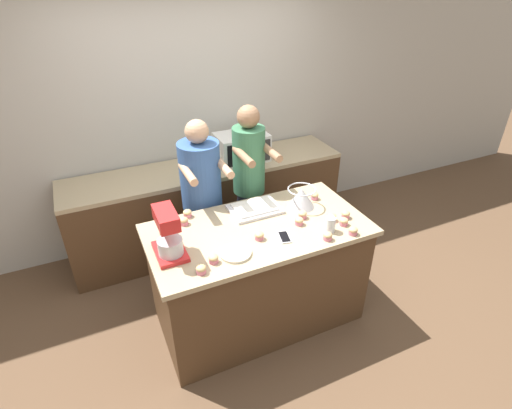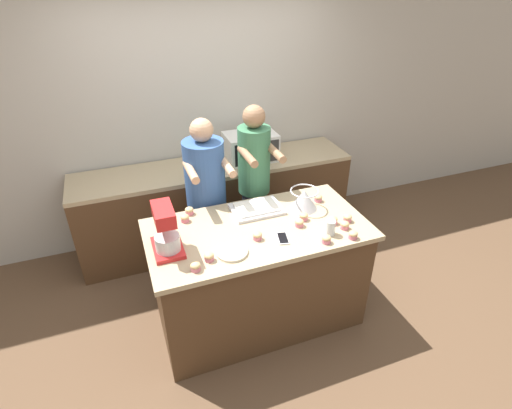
{
  "view_description": "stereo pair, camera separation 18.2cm",
  "coord_description": "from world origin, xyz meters",
  "px_view_note": "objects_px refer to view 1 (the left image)",
  "views": [
    {
      "loc": [
        -1.06,
        -2.25,
        2.62
      ],
      "look_at": [
        0.0,
        0.04,
        1.1
      ],
      "focal_mm": 28.0,
      "sensor_mm": 36.0,
      "label": 1
    },
    {
      "loc": [
        -0.89,
        -2.32,
        2.62
      ],
      "look_at": [
        0.0,
        0.04,
        1.1
      ],
      "focal_mm": 28.0,
      "sensor_mm": 36.0,
      "label": 2
    }
  ],
  "objects_px": {
    "baking_tray": "(255,208)",
    "cupcake_7": "(299,221)",
    "cupcake_1": "(314,196)",
    "cupcake_4": "(302,215)",
    "person_left": "(203,205)",
    "cupcake_10": "(353,231)",
    "cupcake_8": "(332,217)",
    "drinking_glass": "(330,225)",
    "person_right": "(249,189)",
    "cupcake_0": "(344,222)",
    "cell_phone": "(284,237)",
    "microwave_oven": "(242,147)",
    "cupcake_5": "(184,221)",
    "small_plate": "(236,253)",
    "cupcake_11": "(259,236)",
    "cupcake_6": "(346,214)",
    "mixing_bowl": "(301,197)",
    "stand_mixer": "(168,235)",
    "cupcake_2": "(187,213)",
    "cupcake_9": "(213,259)",
    "cupcake_12": "(328,236)",
    "cupcake_3": "(201,269)"
  },
  "relations": [
    {
      "from": "cupcake_2",
      "to": "cupcake_7",
      "type": "relative_size",
      "value": 1.0
    },
    {
      "from": "cupcake_0",
      "to": "cupcake_7",
      "type": "distance_m",
      "value": 0.34
    },
    {
      "from": "drinking_glass",
      "to": "cupcake_10",
      "type": "relative_size",
      "value": 1.73
    },
    {
      "from": "stand_mixer",
      "to": "small_plate",
      "type": "relative_size",
      "value": 1.6
    },
    {
      "from": "cupcake_6",
      "to": "cupcake_7",
      "type": "relative_size",
      "value": 1.0
    },
    {
      "from": "baking_tray",
      "to": "cupcake_7",
      "type": "relative_size",
      "value": 6.03
    },
    {
      "from": "mixing_bowl",
      "to": "cell_phone",
      "type": "bearing_deg",
      "value": -134.87
    },
    {
      "from": "mixing_bowl",
      "to": "cupcake_1",
      "type": "distance_m",
      "value": 0.18
    },
    {
      "from": "mixing_bowl",
      "to": "cupcake_10",
      "type": "distance_m",
      "value": 0.53
    },
    {
      "from": "cupcake_1",
      "to": "cupcake_4",
      "type": "height_order",
      "value": "same"
    },
    {
      "from": "cupcake_5",
      "to": "cupcake_7",
      "type": "relative_size",
      "value": 1.0
    },
    {
      "from": "person_right",
      "to": "cell_phone",
      "type": "distance_m",
      "value": 0.84
    },
    {
      "from": "cupcake_9",
      "to": "person_right",
      "type": "bearing_deg",
      "value": 53.62
    },
    {
      "from": "cupcake_11",
      "to": "cupcake_5",
      "type": "bearing_deg",
      "value": 136.66
    },
    {
      "from": "baking_tray",
      "to": "drinking_glass",
      "type": "xyz_separation_m",
      "value": [
        0.39,
        -0.5,
        0.04
      ]
    },
    {
      "from": "cell_phone",
      "to": "cupcake_1",
      "type": "xyz_separation_m",
      "value": [
        0.5,
        0.39,
        0.02
      ]
    },
    {
      "from": "cell_phone",
      "to": "cupcake_11",
      "type": "bearing_deg",
      "value": 160.35
    },
    {
      "from": "cupcake_1",
      "to": "cupcake_3",
      "type": "height_order",
      "value": "same"
    },
    {
      "from": "stand_mixer",
      "to": "cupcake_12",
      "type": "relative_size",
      "value": 5.22
    },
    {
      "from": "person_left",
      "to": "cupcake_2",
      "type": "xyz_separation_m",
      "value": [
        -0.2,
        -0.26,
        0.12
      ]
    },
    {
      "from": "cupcake_3",
      "to": "cupcake_11",
      "type": "bearing_deg",
      "value": 19.85
    },
    {
      "from": "cupcake_5",
      "to": "person_right",
      "type": "bearing_deg",
      "value": 26.89
    },
    {
      "from": "stand_mixer",
      "to": "baking_tray",
      "type": "relative_size",
      "value": 0.87
    },
    {
      "from": "cupcake_1",
      "to": "cupcake_8",
      "type": "xyz_separation_m",
      "value": [
        -0.06,
        -0.34,
        0.0
      ]
    },
    {
      "from": "drinking_glass",
      "to": "cupcake_0",
      "type": "relative_size",
      "value": 1.73
    },
    {
      "from": "small_plate",
      "to": "cupcake_8",
      "type": "height_order",
      "value": "cupcake_8"
    },
    {
      "from": "cupcake_11",
      "to": "cupcake_4",
      "type": "bearing_deg",
      "value": 14.96
    },
    {
      "from": "cupcake_4",
      "to": "cupcake_11",
      "type": "relative_size",
      "value": 1.0
    },
    {
      "from": "cupcake_0",
      "to": "cupcake_7",
      "type": "height_order",
      "value": "same"
    },
    {
      "from": "cupcake_9",
      "to": "cupcake_12",
      "type": "relative_size",
      "value": 1.0
    },
    {
      "from": "stand_mixer",
      "to": "drinking_glass",
      "type": "bearing_deg",
      "value": -11.25
    },
    {
      "from": "mixing_bowl",
      "to": "cupcake_6",
      "type": "xyz_separation_m",
      "value": [
        0.23,
        -0.3,
        -0.06
      ]
    },
    {
      "from": "person_left",
      "to": "person_right",
      "type": "distance_m",
      "value": 0.45
    },
    {
      "from": "drinking_glass",
      "to": "cupcake_1",
      "type": "distance_m",
      "value": 0.48
    },
    {
      "from": "stand_mixer",
      "to": "cupcake_4",
      "type": "xyz_separation_m",
      "value": [
        1.05,
        0.01,
        -0.12
      ]
    },
    {
      "from": "cupcake_1",
      "to": "small_plate",
      "type": "bearing_deg",
      "value": -154.83
    },
    {
      "from": "small_plate",
      "to": "cupcake_11",
      "type": "distance_m",
      "value": 0.24
    },
    {
      "from": "person_left",
      "to": "cupcake_10",
      "type": "distance_m",
      "value": 1.31
    },
    {
      "from": "cupcake_1",
      "to": "cupcake_4",
      "type": "bearing_deg",
      "value": -138.51
    },
    {
      "from": "cupcake_2",
      "to": "cupcake_8",
      "type": "distance_m",
      "value": 1.13
    },
    {
      "from": "person_left",
      "to": "cupcake_8",
      "type": "xyz_separation_m",
      "value": [
        0.79,
        -0.79,
        0.12
      ]
    },
    {
      "from": "person_right",
      "to": "cupcake_3",
      "type": "xyz_separation_m",
      "value": [
        -0.76,
        -0.95,
        0.06
      ]
    },
    {
      "from": "microwave_oven",
      "to": "cupcake_5",
      "type": "relative_size",
      "value": 7.63
    },
    {
      "from": "cupcake_8",
      "to": "cupcake_12",
      "type": "bearing_deg",
      "value": -130.64
    },
    {
      "from": "small_plate",
      "to": "cupcake_11",
      "type": "xyz_separation_m",
      "value": [
        0.22,
        0.09,
        0.02
      ]
    },
    {
      "from": "drinking_glass",
      "to": "microwave_oven",
      "type": "bearing_deg",
      "value": 93.11
    },
    {
      "from": "person_right",
      "to": "microwave_oven",
      "type": "distance_m",
      "value": 0.63
    },
    {
      "from": "stand_mixer",
      "to": "cupcake_1",
      "type": "xyz_separation_m",
      "value": [
        1.29,
        0.23,
        -0.12
      ]
    },
    {
      "from": "cupcake_6",
      "to": "microwave_oven",
      "type": "bearing_deg",
      "value": 102.0
    },
    {
      "from": "cupcake_6",
      "to": "cupcake_10",
      "type": "height_order",
      "value": "same"
    }
  ]
}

